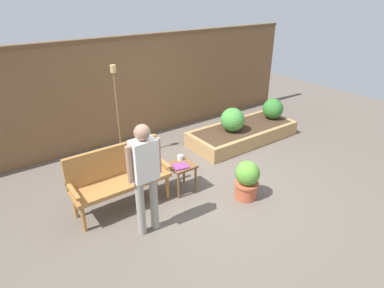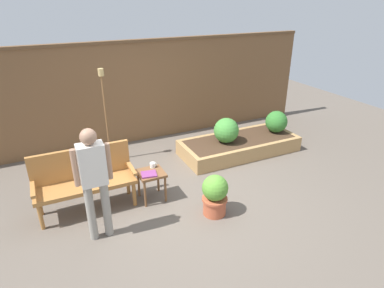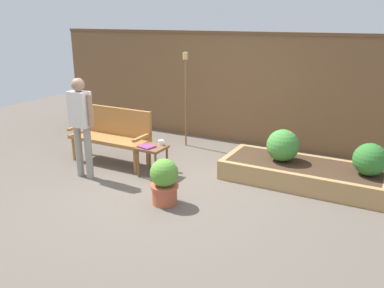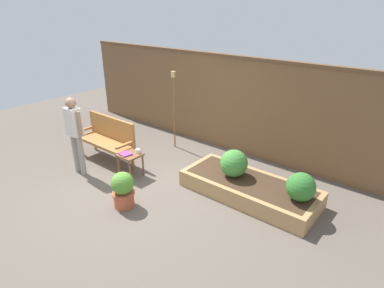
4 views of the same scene
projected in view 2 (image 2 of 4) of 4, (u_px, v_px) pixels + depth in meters
The scene contains 12 objects.
ground_plane at pixel (182, 200), 5.21m from camera, with size 14.00×14.00×0.00m, color #60564C.
fence_back at pixel (131, 93), 6.89m from camera, with size 8.40×0.14×2.16m.
garden_bench at pixel (84, 176), 4.82m from camera, with size 1.44×0.48×0.94m.
side_table at pixel (151, 177), 5.08m from camera, with size 0.40×0.40×0.48m.
cup_on_table at pixel (153, 165), 5.17m from camera, with size 0.12×0.09×0.08m.
book_on_table at pixel (149, 174), 4.96m from camera, with size 0.23×0.20×0.02m, color #7F3875.
potted_boxwood at pixel (215, 194), 4.75m from camera, with size 0.38×0.38×0.63m.
raised_planter_bed at pixel (239, 146), 6.72m from camera, with size 2.40×1.00×0.30m.
shrub_near_bench at pixel (226, 130), 6.41m from camera, with size 0.49×0.49×0.49m.
shrub_far_corner at pixel (276, 122), 6.90m from camera, with size 0.46×0.46×0.46m.
tiki_torch at pixel (104, 100), 5.95m from camera, with size 0.10×0.10×1.80m.
person_by_bench at pixel (94, 176), 4.05m from camera, with size 0.47×0.20×1.56m.
Camera 2 is at (-1.73, -4.01, 2.98)m, focal length 30.64 mm.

